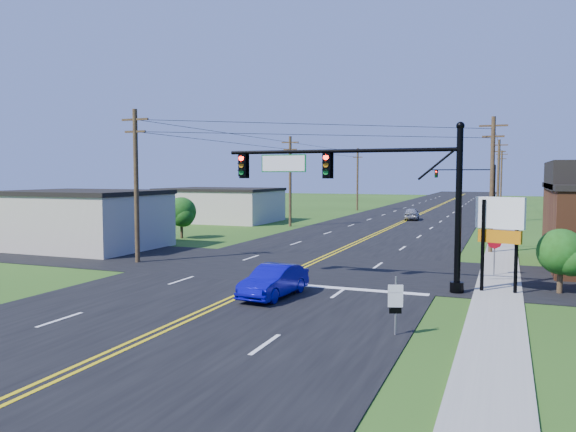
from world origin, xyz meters
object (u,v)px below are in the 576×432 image
at_px(blue_car, 274,282).
at_px(signal_mast_far, 467,179).
at_px(signal_mast_main, 359,184).
at_px(stop_sign, 495,246).
at_px(route_sign, 396,301).

bearing_deg(blue_car, signal_mast_far, 93.37).
bearing_deg(signal_mast_main, blue_car, -125.77).
bearing_deg(signal_mast_main, stop_sign, 39.75).
distance_m(signal_mast_far, blue_car, 75.88).
bearing_deg(signal_mast_main, route_sign, -67.24).
distance_m(signal_mast_main, route_sign, 8.94).
distance_m(blue_car, stop_sign, 12.20).
xyz_separation_m(signal_mast_main, signal_mast_far, (0.10, 72.00, -0.20)).
relative_size(signal_mast_main, signal_mast_far, 1.03).
relative_size(signal_mast_main, route_sign, 5.81).
distance_m(signal_mast_main, signal_mast_far, 72.00).
height_order(signal_mast_far, route_sign, signal_mast_far).
relative_size(blue_car, route_sign, 2.09).
distance_m(route_sign, stop_sign, 12.74).
bearing_deg(route_sign, signal_mast_far, 72.31).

